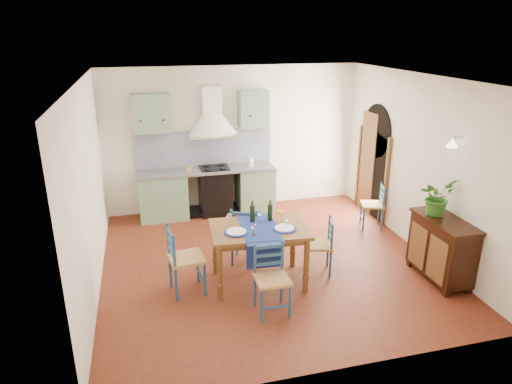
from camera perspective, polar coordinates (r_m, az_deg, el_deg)
floor at (r=7.24m, az=1.46°, el=-8.66°), size 5.00×5.00×0.00m
back_wall at (r=8.84m, az=-5.46°, el=3.97°), size 5.00×0.96×2.80m
right_wall at (r=7.96m, az=18.57°, el=3.38°), size 0.26×5.00×2.80m
left_wall at (r=6.49m, az=-20.18°, el=0.16°), size 0.04×5.00×2.80m
ceiling at (r=6.39m, az=1.69°, el=14.03°), size 5.00×5.00×0.01m
dining_table at (r=6.35m, az=0.42°, el=-5.31°), size 1.40×1.07×1.16m
chair_near at (r=5.86m, az=1.95°, el=-10.75°), size 0.43×0.43×0.90m
chair_far at (r=7.01m, az=-1.29°, el=-5.23°), size 0.57×0.57×0.93m
chair_left at (r=6.30m, az=-9.00°, el=-8.31°), size 0.51×0.51×0.98m
chair_right at (r=6.81m, az=8.03°, el=-6.60°), size 0.49×0.49×0.85m
chair_spare at (r=8.54m, az=14.52°, el=-1.60°), size 0.48×0.48×0.82m
sideboard at (r=7.06m, az=22.17°, el=-6.39°), size 0.50×1.05×0.94m
potted_plant at (r=6.93m, az=21.68°, el=-0.56°), size 0.61×0.57×0.53m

